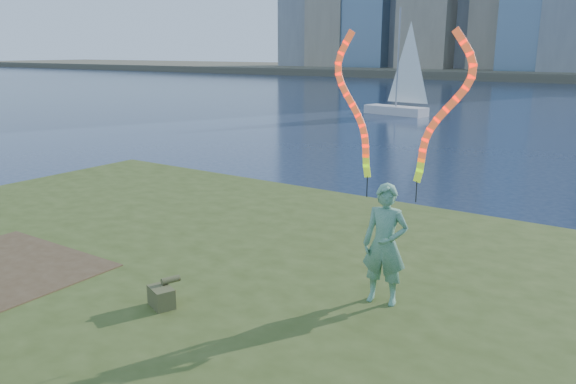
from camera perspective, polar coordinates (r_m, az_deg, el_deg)
The scene contains 5 objects.
ground at distance 10.91m, azimuth -7.10°, elevation -9.26°, with size 320.00×320.00×0.00m, color #1B2843.
grassy_knoll at distance 9.34m, azimuth -16.67°, elevation -11.70°, with size 20.00×18.00×0.80m.
woman_with_ribbons at distance 7.91m, azimuth 10.08°, elevation -1.64°, with size 2.07×0.56×4.11m.
canvas_bag at distance 8.25m, azimuth -12.67°, elevation -10.25°, with size 0.47×0.53×0.39m.
sailboat at distance 39.51m, azimuth 11.25°, elevation 9.45°, with size 4.73×2.18×7.09m.
Camera 1 is at (6.69, -7.45, 4.33)m, focal length 35.00 mm.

